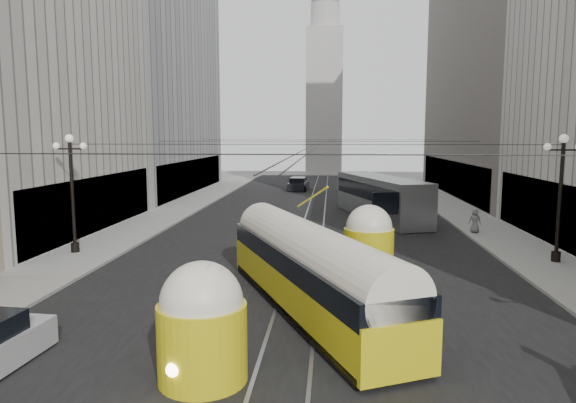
# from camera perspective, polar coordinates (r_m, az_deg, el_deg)

# --- Properties ---
(road) EXTENTS (20.00, 85.00, 0.02)m
(road) POSITION_cam_1_polar(r_m,az_deg,el_deg) (41.33, 3.01, -1.65)
(road) COLOR black
(road) RESTS_ON ground
(sidewalk_left) EXTENTS (4.00, 72.00, 0.15)m
(sidewalk_left) POSITION_cam_1_polar(r_m,az_deg,el_deg) (46.68, -11.74, -0.66)
(sidewalk_left) COLOR gray
(sidewalk_left) RESTS_ON ground
(sidewalk_right) EXTENTS (4.00, 72.00, 0.15)m
(sidewalk_right) POSITION_cam_1_polar(r_m,az_deg,el_deg) (46.03, 18.26, -0.99)
(sidewalk_right) COLOR gray
(sidewalk_right) RESTS_ON ground
(rail_left) EXTENTS (0.12, 85.00, 0.04)m
(rail_left) POSITION_cam_1_polar(r_m,az_deg,el_deg) (41.36, 1.97, -1.63)
(rail_left) COLOR gray
(rail_left) RESTS_ON ground
(rail_right) EXTENTS (0.12, 85.00, 0.04)m
(rail_right) POSITION_cam_1_polar(r_m,az_deg,el_deg) (41.31, 4.05, -1.66)
(rail_right) COLOR gray
(rail_right) RESTS_ON ground
(building_left_far) EXTENTS (12.60, 28.60, 28.60)m
(building_left_far) POSITION_cam_1_polar(r_m,az_deg,el_deg) (60.69, -16.27, 14.50)
(building_left_far) COLOR #999999
(building_left_far) RESTS_ON ground
(building_right_far) EXTENTS (12.60, 32.60, 32.60)m
(building_right_far) POSITION_cam_1_polar(r_m,az_deg,el_deg) (60.15, 23.89, 16.17)
(building_right_far) COLOR #514C47
(building_right_far) RESTS_ON ground
(distant_tower) EXTENTS (6.00, 6.00, 31.36)m
(distant_tower) POSITION_cam_1_polar(r_m,az_deg,el_deg) (88.72, 4.08, 12.84)
(distant_tower) COLOR #B2AFA8
(distant_tower) RESTS_ON ground
(lamppost_left_mid) EXTENTS (1.86, 0.44, 6.37)m
(lamppost_left_mid) POSITION_cam_1_polar(r_m,az_deg,el_deg) (29.85, -22.88, 1.56)
(lamppost_left_mid) COLOR black
(lamppost_left_mid) RESTS_ON sidewalk_left
(lamppost_right_mid) EXTENTS (1.86, 0.44, 6.37)m
(lamppost_right_mid) POSITION_cam_1_polar(r_m,az_deg,el_deg) (28.77, 28.01, 1.08)
(lamppost_right_mid) COLOR black
(lamppost_right_mid) RESTS_ON sidewalk_right
(catenary) EXTENTS (25.00, 72.00, 0.23)m
(catenary) POSITION_cam_1_polar(r_m,az_deg,el_deg) (39.81, 3.19, 6.51)
(catenary) COLOR black
(catenary) RESTS_ON ground
(streetcar) EXTENTS (7.51, 13.82, 3.27)m
(streetcar) POSITION_cam_1_polar(r_m,az_deg,el_deg) (19.01, 2.39, -7.45)
(streetcar) COLOR gold
(streetcar) RESTS_ON ground
(city_bus) EXTENTS (6.47, 13.33, 3.27)m
(city_bus) POSITION_cam_1_polar(r_m,az_deg,el_deg) (40.57, 10.23, 0.63)
(city_bus) COLOR gray
(city_bus) RESTS_ON ground
(sedan_white_far) EXTENTS (2.40, 4.31, 1.29)m
(sedan_white_far) POSITION_cam_1_polar(r_m,az_deg,el_deg) (52.68, 7.28, 0.89)
(sedan_white_far) COLOR white
(sedan_white_far) RESTS_ON ground
(sedan_dark_far) EXTENTS (2.39, 4.99, 1.53)m
(sedan_dark_far) POSITION_cam_1_polar(r_m,az_deg,el_deg) (60.89, 1.16, 1.92)
(sedan_dark_far) COLOR black
(sedan_dark_far) RESTS_ON ground
(pedestrian_sidewalk_right) EXTENTS (0.85, 0.64, 1.55)m
(pedestrian_sidewalk_right) POSITION_cam_1_polar(r_m,az_deg,el_deg) (35.61, 20.05, -2.03)
(pedestrian_sidewalk_right) COLOR slate
(pedestrian_sidewalk_right) RESTS_ON sidewalk_right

